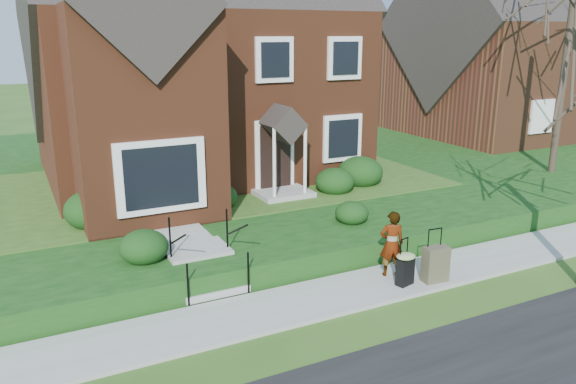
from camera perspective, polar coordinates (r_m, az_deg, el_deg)
ground at (r=12.17m, az=5.78°, el=-10.29°), size 120.00×120.00×0.00m
sidewalk at (r=12.15m, az=5.79°, el=-10.12°), size 60.00×1.60×0.08m
terrace at (r=22.96m, az=-0.29°, el=3.14°), size 44.00×20.00×0.60m
walkway at (r=15.33m, az=-12.34°, el=-2.45°), size 1.20×6.00×0.06m
main_house at (r=19.64m, az=-10.02°, el=15.37°), size 10.40×10.20×9.40m
neighbour_house at (r=29.82m, az=21.47°, el=14.59°), size 9.40×8.00×9.20m
front_steps at (r=12.53m, az=-8.59°, el=-7.21°), size 1.40×2.02×1.50m
foundation_shrubs at (r=15.79m, az=-3.73°, el=0.06°), size 9.81×4.47×1.05m
woman at (r=12.72m, az=10.49°, el=-5.19°), size 0.65×0.54×1.51m
suitcase_black at (r=12.45m, az=11.84°, el=-7.46°), size 0.51×0.46×1.05m
suitcase_olive at (r=12.77m, az=14.75°, el=-7.08°), size 0.58×0.36×1.20m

